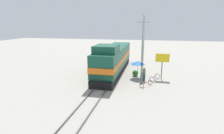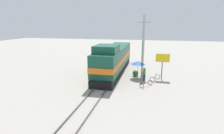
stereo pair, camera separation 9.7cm
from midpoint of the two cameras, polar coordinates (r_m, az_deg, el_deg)
The scene contains 11 objects.
ground_plane at distance 24.29m, azimuth -1.10°, elevation -3.65°, with size 120.00×120.00×0.00m, color gray.
rail_near at distance 24.44m, azimuth -2.74°, elevation -3.37°, with size 0.08×35.92×0.15m, color #4C4742.
rail_far at distance 24.12m, azimuth 0.56°, elevation -3.59°, with size 0.08×35.92×0.15m, color #4C4742.
locomotive at distance 26.75m, azimuth 0.41°, elevation 2.51°, with size 3.05×16.41×4.74m.
utility_pole at distance 26.55m, azimuth 9.97°, elevation 7.28°, with size 1.80×0.37×8.58m.
vendor_umbrella at distance 24.40m, azimuth 8.35°, elevation 1.40°, with size 1.95×1.95×2.33m.
billboard_sign at distance 24.60m, azimuth 16.00°, elevation 2.23°, with size 1.84×0.12×3.43m.
shrub_cluster at distance 25.38m, azimuth 7.49°, elevation -2.00°, with size 0.85×0.85×0.85m, color #2D722D.
person_bystander at distance 23.31m, azimuth 10.36°, elevation -2.09°, with size 0.34×0.34×1.82m.
bicycle at distance 24.00m, azimuth 13.67°, elevation -3.38°, with size 1.36×1.97×0.70m.
bicycle_spare at distance 21.48m, azimuth 10.92°, elevation -5.37°, with size 1.52×1.76×0.64m.
Camera 1 is at (5.26, -22.55, 7.34)m, focal length 28.00 mm.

